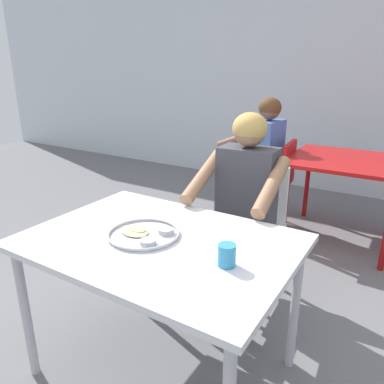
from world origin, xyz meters
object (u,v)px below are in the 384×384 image
object	(u,v)px
table_background_red	(346,168)
patron_background	(258,150)
chair_foreground	(253,220)
table_foreground	(160,253)
thali_tray	(145,234)
drinking_cup	(227,254)
diner_foreground	(241,198)
chair_red_left	(275,177)

from	to	relation	value
table_background_red	patron_background	xyz separation A→B (m)	(-0.79, 0.01, 0.07)
chair_foreground	table_background_red	world-z (taller)	chair_foreground
table_foreground	thali_tray	distance (m)	0.11
table_foreground	drinking_cup	distance (m)	0.38
thali_tray	diner_foreground	size ratio (longest dim) A/B	0.27
chair_foreground	table_background_red	bearing A→B (deg)	72.10
table_foreground	table_background_red	xyz separation A→B (m)	(0.43, 2.03, -0.01)
drinking_cup	table_foreground	bearing A→B (deg)	171.33
table_background_red	chair_red_left	bearing A→B (deg)	-175.42
table_background_red	patron_background	size ratio (longest dim) A/B	0.76
diner_foreground	chair_foreground	bearing A→B (deg)	92.27
thali_tray	patron_background	xyz separation A→B (m)	(-0.29, 2.06, -0.02)
chair_foreground	drinking_cup	bearing A→B (deg)	-73.27
thali_tray	table_background_red	size ratio (longest dim) A/B	0.36
thali_tray	patron_background	bearing A→B (deg)	98.08
thali_tray	chair_foreground	distance (m)	0.98
table_foreground	thali_tray	world-z (taller)	thali_tray
diner_foreground	patron_background	world-z (taller)	diner_foreground
thali_tray	chair_foreground	bearing A→B (deg)	81.47
table_foreground	table_background_red	bearing A→B (deg)	78.12
drinking_cup	chair_foreground	bearing A→B (deg)	106.73
thali_tray	drinking_cup	xyz separation A→B (m)	(0.43, -0.04, 0.04)
chair_foreground	patron_background	bearing A→B (deg)	111.11
table_foreground	table_background_red	distance (m)	2.07
diner_foreground	patron_background	distance (m)	1.41
table_foreground	diner_foreground	distance (m)	0.70
chair_red_left	patron_background	world-z (taller)	patron_background
chair_red_left	patron_background	bearing A→B (deg)	165.31
drinking_cup	table_background_red	xyz separation A→B (m)	(0.07, 2.09, -0.13)
thali_tray	chair_foreground	size ratio (longest dim) A/B	0.38
drinking_cup	chair_foreground	size ratio (longest dim) A/B	0.10
thali_tray	chair_red_left	distance (m)	2.02
table_background_red	drinking_cup	bearing A→B (deg)	-91.84
table_foreground	thali_tray	xyz separation A→B (m)	(-0.07, -0.02, 0.08)
chair_red_left	patron_background	distance (m)	0.31
drinking_cup	diner_foreground	xyz separation A→B (m)	(-0.28, 0.75, -0.05)
thali_tray	chair_red_left	world-z (taller)	chair_red_left
thali_tray	drinking_cup	world-z (taller)	drinking_cup
drinking_cup	chair_red_left	xyz separation A→B (m)	(-0.52, 2.04, -0.29)
chair_red_left	patron_background	xyz separation A→B (m)	(-0.21, 0.05, 0.23)
table_foreground	patron_background	size ratio (longest dim) A/B	0.99
chair_foreground	patron_background	size ratio (longest dim) A/B	0.71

